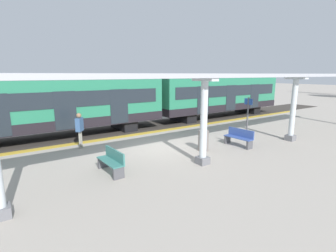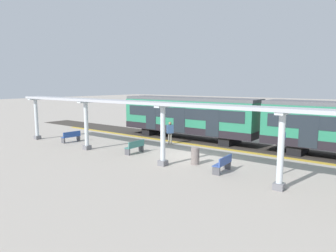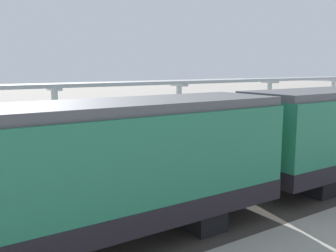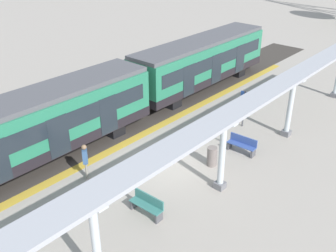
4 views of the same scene
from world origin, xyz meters
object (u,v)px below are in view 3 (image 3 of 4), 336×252
canopy_pillar_fourth (56,127)px  passenger_waiting_near_edge (301,137)px  train_far_carriage (47,181)px  trash_bin (173,147)px  bench_near_end (241,137)px  bench_mid_platform (313,126)px  bench_far_end (132,151)px  platform_info_sign (92,144)px  canopy_pillar_third (179,116)px  canopy_pillar_second (269,108)px  canopy_pillar_nearest (332,103)px

canopy_pillar_fourth → passenger_waiting_near_edge: size_ratio=1.97×
train_far_carriage → trash_bin: train_far_carriage is taller
bench_near_end → trash_bin: trash_bin is taller
bench_mid_platform → trash_bin: trash_bin is taller
bench_far_end → passenger_waiting_near_edge: 7.86m
train_far_carriage → platform_info_sign: size_ratio=5.49×
canopy_pillar_third → passenger_waiting_near_edge: size_ratio=1.97×
platform_info_sign → bench_far_end: bearing=-59.2°
train_far_carriage → bench_far_end: 9.17m
canopy_pillar_second → platform_info_sign: size_ratio=1.55×
bench_near_end → passenger_waiting_near_edge: passenger_waiting_near_edge is taller
canopy_pillar_third → bench_near_end: canopy_pillar_third is taller
canopy_pillar_nearest → platform_info_sign: 19.39m
bench_mid_platform → bench_far_end: same height
passenger_waiting_near_edge → canopy_pillar_fourth: bearing=62.7°
canopy_pillar_second → passenger_waiting_near_edge: size_ratio=1.97×
canopy_pillar_fourth → platform_info_sign: size_ratio=1.55×
train_far_carriage → bench_far_end: bearing=-39.5°
canopy_pillar_second → canopy_pillar_third: bearing=90.0°
train_far_carriage → trash_bin: 10.25m
canopy_pillar_nearest → bench_far_end: size_ratio=2.24×
platform_info_sign → train_far_carriage: bearing=149.4°
bench_mid_platform → platform_info_sign: size_ratio=0.69×
train_far_carriage → trash_bin: (6.54, -7.78, -1.34)m
canopy_pillar_nearest → bench_mid_platform: (-0.95, 3.37, -1.29)m
canopy_pillar_nearest → bench_far_end: canopy_pillar_nearest is taller
bench_far_end → passenger_waiting_near_edge: size_ratio=0.88×
trash_bin → platform_info_sign: platform_info_sign is taller
bench_mid_platform → bench_near_end: bearing=92.3°
train_far_carriage → bench_mid_platform: size_ratio=7.94×
canopy_pillar_second → passenger_waiting_near_edge: (-5.06, 3.46, -0.65)m
bench_far_end → canopy_pillar_second: bearing=-84.9°
canopy_pillar_third → bench_mid_platform: canopy_pillar_third is taller
canopy_pillar_second → bench_mid_platform: bearing=-106.4°
canopy_pillar_nearest → bench_far_end: 16.78m
platform_info_sign → passenger_waiting_near_edge: platform_info_sign is taller
trash_bin → passenger_waiting_near_edge: bearing=-128.7°
canopy_pillar_third → bench_near_end: 3.78m
canopy_pillar_second → canopy_pillar_nearest: bearing=-90.0°
canopy_pillar_second → canopy_pillar_third: 6.81m
canopy_pillar_nearest → bench_near_end: size_ratio=2.25×
train_far_carriage → bench_near_end: train_far_carriage is taller
train_far_carriage → canopy_pillar_nearest: size_ratio=3.54×
train_far_carriage → bench_far_end: size_ratio=7.94×
canopy_pillar_fourth → bench_far_end: 3.52m
bench_near_end → passenger_waiting_near_edge: size_ratio=0.87×
canopy_pillar_nearest → canopy_pillar_third: bearing=90.0°
canopy_pillar_nearest → train_far_carriage: bearing=109.4°
bench_far_end → passenger_waiting_near_edge: passenger_waiting_near_edge is taller
canopy_pillar_second → canopy_pillar_fourth: size_ratio=1.00×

